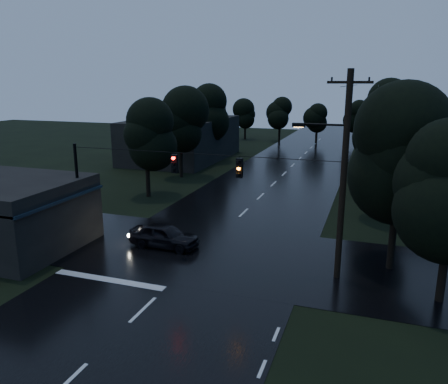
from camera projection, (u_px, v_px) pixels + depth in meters
The scene contains 16 objects.
main_road at pixel (274, 184), 41.45m from camera, with size 12.00×120.00×0.02m, color black.
cross_street at pixel (204, 251), 24.95m from camera, with size 60.00×9.00×0.02m, color black.
building_far_right at pixel (433, 163), 40.14m from camera, with size 10.00×14.00×4.40m, color black.
building_far_left at pixel (182, 139), 54.44m from camera, with size 10.00×16.00×5.00m, color black.
utility_pole_main at pixel (342, 173), 20.40m from camera, with size 3.50×0.30×10.00m.
utility_pole_far at pixel (368, 151), 36.04m from camera, with size 2.00×0.30×7.50m.
anchor_pole_left at pixel (79, 194), 25.68m from camera, with size 0.18×0.18×6.00m, color black.
span_signals at pixel (205, 165), 22.57m from camera, with size 15.00×0.37×1.12m.
tree_corner_near at pixel (401, 154), 21.24m from camera, with size 4.48×4.48×9.44m.
tree_left_a at pixel (146, 134), 35.69m from camera, with size 3.92×3.92×8.26m.
tree_left_b at pixel (180, 122), 43.11m from camera, with size 4.20×4.20×8.85m.
tree_left_c at pixel (210, 111), 52.38m from camera, with size 4.48×4.48×9.44m.
tree_right_a at pixel (379, 139), 29.89m from camera, with size 4.20×4.20×8.85m.
tree_right_b at pixel (387, 124), 36.94m from camera, with size 4.48×4.48×9.44m.
tree_right_c at pixel (392, 112), 45.82m from camera, with size 4.76×4.76×10.03m.
car at pixel (164, 235), 25.50m from camera, with size 1.66×4.14×1.41m, color black.
Camera 1 is at (8.73, -9.70, 9.41)m, focal length 35.00 mm.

